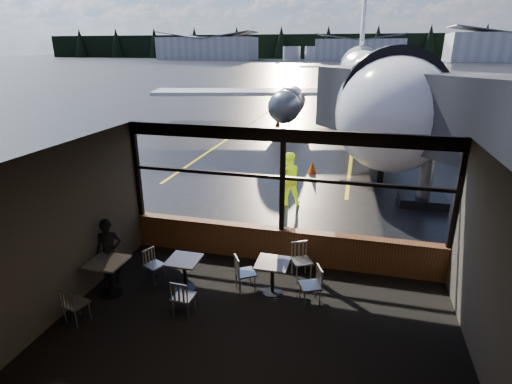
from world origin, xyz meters
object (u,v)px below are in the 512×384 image
at_px(airliner, 372,41).
at_px(chair_near_e, 310,286).
at_px(jet_bridge, 414,131).
at_px(cone_extra, 293,170).
at_px(chair_near_n, 302,261).
at_px(chair_mid_w, 154,265).
at_px(cone_nose, 312,167).
at_px(chair_near_w, 245,273).
at_px(cone_wing, 278,122).
at_px(ground_crew, 288,179).
at_px(chair_left_s, 76,304).
at_px(cafe_table_left, 109,277).
at_px(passenger, 109,252).
at_px(chair_mid_s, 184,297).
at_px(cafe_table_near, 272,278).
at_px(cafe_table_mid, 185,274).

bearing_deg(airliner, chair_near_e, -95.88).
bearing_deg(jet_bridge, cone_extra, 155.64).
relative_size(chair_near_n, chair_mid_w, 1.13).
bearing_deg(cone_nose, chair_mid_w, -105.18).
bearing_deg(chair_near_w, cone_wing, 157.37).
height_order(chair_near_w, ground_crew, ground_crew).
distance_m(chair_near_w, cone_wing, 20.95).
xyz_separation_m(chair_left_s, cone_wing, (-0.37, 22.60, -0.16)).
distance_m(chair_near_e, ground_crew, 5.97).
relative_size(cafe_table_left, cone_extra, 1.67).
bearing_deg(cafe_table_left, chair_near_n, 22.77).
bearing_deg(chair_near_e, cone_extra, -12.75).
height_order(jet_bridge, passenger, jet_bridge).
distance_m(chair_near_e, cone_nose, 9.77).
distance_m(chair_mid_s, ground_crew, 6.88).
bearing_deg(passenger, chair_left_s, -113.46).
bearing_deg(chair_mid_s, ground_crew, 84.12).
distance_m(chair_left_s, cone_wing, 22.60).
distance_m(cafe_table_left, passenger, 0.63).
xyz_separation_m(cafe_table_near, cafe_table_mid, (-1.98, -0.35, -0.01)).
bearing_deg(cone_nose, chair_near_e, -83.63).
relative_size(chair_near_e, chair_near_w, 0.98).
height_order(airliner, chair_mid_w, airliner).
bearing_deg(cafe_table_left, cone_nose, 72.27).
height_order(cafe_table_mid, chair_left_s, chair_left_s).
bearing_deg(cone_nose, cafe_table_mid, -100.21).
bearing_deg(airliner, chair_mid_w, -105.55).
height_order(jet_bridge, cafe_table_mid, jet_bridge).
height_order(chair_mid_s, chair_left_s, chair_mid_s).
relative_size(chair_mid_s, cone_extra, 1.73).
bearing_deg(chair_near_e, cone_wing, -11.06).
distance_m(cafe_table_left, chair_near_w, 3.06).
xyz_separation_m(cafe_table_left, chair_near_w, (2.93, 0.88, 0.03)).
xyz_separation_m(chair_near_e, chair_mid_s, (-2.49, -1.04, -0.01)).
bearing_deg(chair_mid_s, cone_extra, 88.85).
bearing_deg(cafe_table_mid, airliner, 79.42).
height_order(cafe_table_mid, cafe_table_left, cafe_table_left).
xyz_separation_m(cafe_table_mid, cafe_table_left, (-1.57, -0.59, 0.03)).
distance_m(airliner, ground_crew, 16.70).
relative_size(chair_near_w, chair_mid_w, 1.12).
bearing_deg(cone_wing, chair_near_n, -77.11).
relative_size(chair_near_n, cone_wing, 1.68).
distance_m(chair_near_e, chair_near_n, 1.03).
relative_size(cafe_table_mid, cone_nose, 1.48).
bearing_deg(chair_near_w, chair_mid_w, -118.69).
height_order(chair_near_w, chair_near_n, chair_near_n).
bearing_deg(chair_near_n, cafe_table_near, 26.19).
height_order(chair_mid_w, cone_extra, chair_mid_w).
xyz_separation_m(chair_near_e, chair_near_w, (-1.50, 0.14, 0.01)).
relative_size(jet_bridge, chair_left_s, 13.73).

